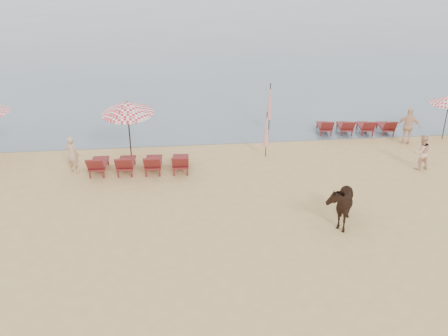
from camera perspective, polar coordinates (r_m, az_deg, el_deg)
The scene contains 10 objects.
ground at distance 14.35m, azimuth 2.14°, elevation -12.40°, with size 120.00×120.00×0.00m, color tan.
lounger_cluster_left at distance 20.37m, azimuth -9.66°, elevation 0.57°, with size 4.03×1.84×0.63m.
lounger_cluster_right at distance 25.04m, azimuth 14.85°, elevation 4.63°, with size 3.72×1.90×0.57m.
umbrella_open_left_b at distance 20.93m, azimuth -11.00°, elevation 6.79°, with size 2.14×2.18×2.73m.
umbrella_closed_left at distance 21.42m, azimuth 4.89°, elevation 4.42°, with size 0.25×0.25×2.03m.
umbrella_closed_right at distance 24.53m, azimuth 5.26°, elevation 7.57°, with size 0.29×0.29×2.37m.
cow at distance 16.88m, azimuth 13.08°, elevation -3.80°, with size 0.84×1.84×1.55m, color black.
beachgoer_left at distance 20.95m, azimuth -16.93°, elevation 1.50°, with size 0.56×0.37×1.54m, color tan.
beachgoer_right_a at distance 21.87m, azimuth 21.63°, elevation 1.70°, with size 0.72×0.56×1.49m, color #DEA88A.
beachgoer_right_b at distance 24.36m, azimuth 20.34°, elevation 4.49°, with size 1.01×0.42×1.72m, color #E0B08C.
Camera 1 is at (-1.72, -11.31, 8.66)m, focal length 40.00 mm.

